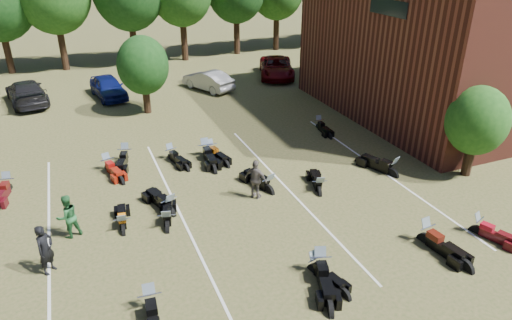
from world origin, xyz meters
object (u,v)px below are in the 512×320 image
person_green (68,216)px  motorcycle_3 (314,272)px  car_4 (108,87)px  person_grey (256,179)px  motorcycle_14 (9,191)px  person_black (45,250)px

person_green → motorcycle_3: bearing=123.0°
car_4 → person_green: 17.09m
person_grey → motorcycle_14: bearing=26.6°
car_4 → person_black: size_ratio=2.49×
person_black → motorcycle_3: person_black is taller
motorcycle_3 → motorcycle_14: 14.17m
car_4 → motorcycle_3: (4.30, -22.14, -0.77)m
car_4 → motorcycle_14: 13.36m
person_green → person_grey: (7.58, -0.04, 0.03)m
motorcycle_14 → person_grey: bearing=-13.1°
car_4 → person_black: (-3.97, -18.71, 0.14)m
motorcycle_3 → motorcycle_14: size_ratio=0.89×
person_green → motorcycle_14: (-2.45, 4.71, -0.87)m
person_grey → motorcycle_3: size_ratio=0.90×
person_black → person_grey: size_ratio=1.01×
car_4 → person_green: (-3.22, -16.78, 0.10)m
person_green → person_grey: bearing=158.1°
person_black → person_green: size_ratio=1.05×
person_black → person_green: bearing=18.8°
motorcycle_14 → motorcycle_3: bearing=-33.0°
person_grey → motorcycle_3: person_grey is taller
motorcycle_14 → car_4: bearing=77.1°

